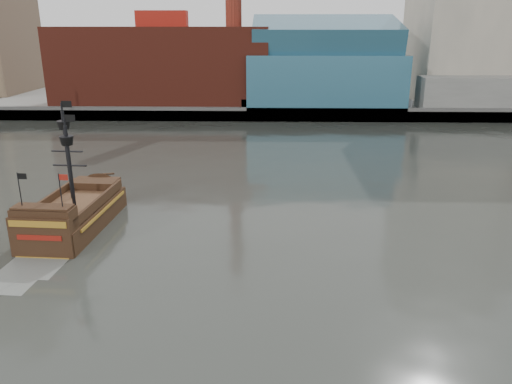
{
  "coord_description": "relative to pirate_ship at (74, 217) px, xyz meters",
  "views": [
    {
      "loc": [
        -0.78,
        -31.18,
        17.09
      ],
      "look_at": [
        -1.81,
        8.07,
        4.0
      ],
      "focal_mm": 35.0,
      "sensor_mm": 36.0,
      "label": 1
    }
  ],
  "objects": [
    {
      "name": "seawall",
      "position": [
        17.92,
        53.05,
        0.23
      ],
      "size": [
        220.0,
        1.0,
        2.6
      ],
      "primitive_type": "cube",
      "color": "#4C4C49",
      "rests_on": "ground"
    },
    {
      "name": "promenade_far",
      "position": [
        17.92,
        82.55,
        -0.07
      ],
      "size": [
        220.0,
        60.0,
        2.0
      ],
      "primitive_type": "cube",
      "color": "slate",
      "rests_on": "ground"
    },
    {
      "name": "pirate_ship",
      "position": [
        0.0,
        0.0,
        0.0
      ],
      "size": [
        5.77,
        16.05,
        11.83
      ],
      "rotation": [
        0.0,
        0.0,
        -0.06
      ],
      "color": "black",
      "rests_on": "ground"
    },
    {
      "name": "ground",
      "position": [
        17.92,
        -9.45,
        -1.07
      ],
      "size": [
        400.0,
        400.0,
        0.0
      ],
      "primitive_type": "plane",
      "color": "#242621",
      "rests_on": "ground"
    }
  ]
}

